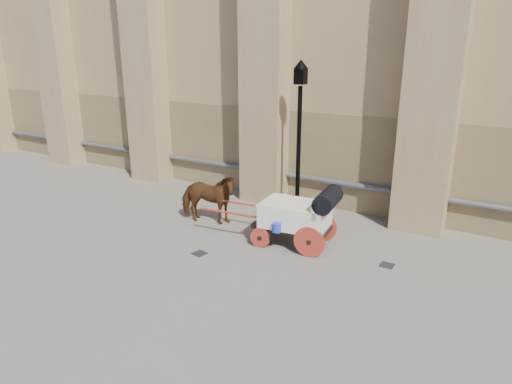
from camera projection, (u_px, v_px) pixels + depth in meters
The scene contains 6 objects.
ground at pixel (230, 244), 11.99m from camera, with size 90.00×90.00×0.00m, color slate.
horse at pixel (208, 198), 13.17m from camera, with size 0.82×1.80×1.52m, color brown.
carriage at pixel (300, 214), 11.65m from camera, with size 3.76×1.42×1.61m.
street_lamp at pixel (299, 135), 13.37m from camera, with size 0.43×0.43×4.60m.
drain_grate_near at pixel (200, 253), 11.44m from camera, with size 0.32×0.32×0.01m, color black.
drain_grate_far at pixel (387, 265), 10.83m from camera, with size 0.32×0.32×0.01m, color black.
Camera 1 is at (6.19, -9.09, 5.01)m, focal length 32.00 mm.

